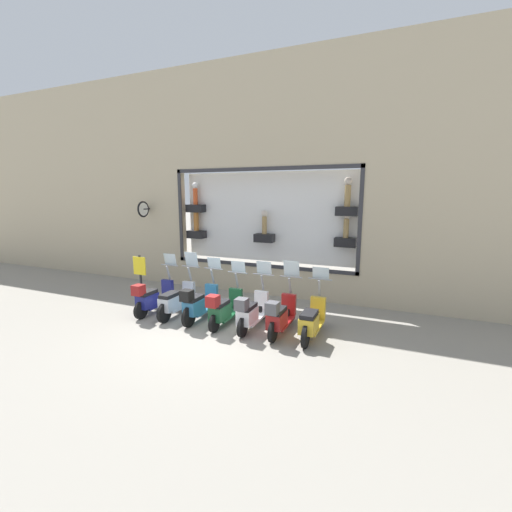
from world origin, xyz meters
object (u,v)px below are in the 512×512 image
at_px(scooter_teal_4, 199,304).
at_px(scooter_green_3, 224,308).
at_px(scooter_white_2, 251,312).
at_px(shop_sign_post, 141,279).
at_px(scooter_navy_6, 152,297).
at_px(scooter_red_1, 280,316).
at_px(scooter_yellow_0, 312,321).
at_px(scooter_silver_5, 176,301).

bearing_deg(scooter_teal_4, scooter_green_3, -91.11).
xyz_separation_m(scooter_white_2, shop_sign_post, (0.43, 3.88, 0.38)).
relative_size(scooter_white_2, scooter_navy_6, 1.00).
xyz_separation_m(scooter_red_1, shop_sign_post, (0.43, 4.65, 0.37)).
bearing_deg(scooter_navy_6, scooter_yellow_0, -89.21).
bearing_deg(scooter_teal_4, scooter_yellow_0, -88.95).
height_order(scooter_yellow_0, scooter_red_1, scooter_red_1).
relative_size(scooter_yellow_0, scooter_green_3, 1.01).
xyz_separation_m(scooter_green_3, scooter_teal_4, (0.01, 0.77, 0.03)).
distance_m(scooter_red_1, scooter_silver_5, 3.09).
xyz_separation_m(scooter_red_1, scooter_teal_4, (0.00, 2.32, 0.01)).
relative_size(scooter_red_1, scooter_white_2, 1.00).
bearing_deg(scooter_white_2, scooter_red_1, -89.67).
relative_size(scooter_navy_6, shop_sign_post, 1.14).
distance_m(scooter_white_2, scooter_green_3, 0.77).
height_order(scooter_green_3, scooter_navy_6, scooter_navy_6).
distance_m(scooter_yellow_0, scooter_navy_6, 4.63).
bearing_deg(scooter_green_3, scooter_navy_6, 89.81).
xyz_separation_m(scooter_yellow_0, scooter_red_1, (-0.06, 0.77, 0.04)).
distance_m(scooter_white_2, scooter_navy_6, 3.09).
relative_size(scooter_teal_4, shop_sign_post, 1.15).
height_order(scooter_red_1, scooter_navy_6, scooter_red_1).
bearing_deg(scooter_green_3, scooter_white_2, -89.51).
bearing_deg(scooter_green_3, scooter_red_1, -89.59).
xyz_separation_m(scooter_green_3, shop_sign_post, (0.44, 3.10, 0.39)).
bearing_deg(scooter_silver_5, shop_sign_post, 76.84).
xyz_separation_m(scooter_yellow_0, scooter_silver_5, (0.00, 3.86, 0.01)).
bearing_deg(shop_sign_post, scooter_teal_4, -100.33).
relative_size(scooter_green_3, shop_sign_post, 1.14).
height_order(scooter_teal_4, scooter_silver_5, scooter_silver_5).
height_order(scooter_teal_4, shop_sign_post, scooter_teal_4).
bearing_deg(scooter_navy_6, shop_sign_post, 61.21).
distance_m(scooter_white_2, scooter_teal_4, 1.54).
distance_m(scooter_red_1, scooter_navy_6, 3.86).
bearing_deg(scooter_yellow_0, scooter_silver_5, 89.94).
distance_m(scooter_navy_6, shop_sign_post, 0.97).
relative_size(scooter_yellow_0, scooter_red_1, 1.00).
bearing_deg(scooter_yellow_0, scooter_green_3, 91.77).
distance_m(scooter_silver_5, shop_sign_post, 1.65).
xyz_separation_m(scooter_red_1, scooter_navy_6, (-0.00, 3.86, -0.01)).
bearing_deg(scooter_teal_4, shop_sign_post, 79.67).
bearing_deg(scooter_white_2, scooter_navy_6, 89.98).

